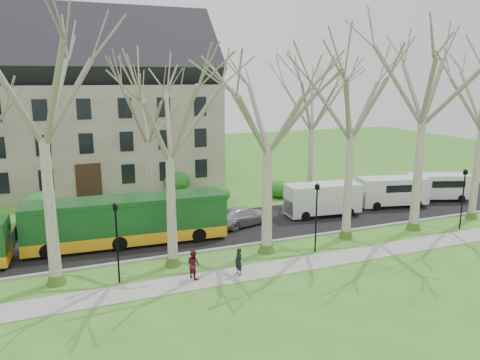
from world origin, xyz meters
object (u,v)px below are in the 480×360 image
object	(u,v)px
pedestrian_a	(239,262)
bus_follow	(127,220)
van_b	(392,192)
van_c	(438,187)
sedan	(242,216)
van_a	(323,200)
pedestrian_b	(194,264)

from	to	relation	value
pedestrian_a	bus_follow	bearing A→B (deg)	-160.10
van_b	van_c	distance (m)	5.11
van_c	pedestrian_a	xyz separation A→B (m)	(-22.26, -8.33, -0.40)
van_b	pedestrian_a	size ratio (longest dim) A/B	3.71
sedan	van_a	world-z (taller)	van_a
van_a	van_c	distance (m)	11.95
bus_follow	pedestrian_b	xyz separation A→B (m)	(2.42, -6.81, -0.79)
van_b	pedestrian_a	bearing A→B (deg)	-141.66
sedan	van_b	distance (m)	13.63
van_a	pedestrian_b	distance (m)	14.82
sedan	pedestrian_b	xyz separation A→B (m)	(-5.95, -7.63, 0.11)
van_b	pedestrian_b	distance (m)	21.03
bus_follow	van_b	world-z (taller)	bus_follow
bus_follow	van_a	size ratio (longest dim) A/B	2.19
van_b	pedestrian_a	distance (m)	19.01
pedestrian_a	sedan	bearing A→B (deg)	142.92
bus_follow	pedestrian_b	bearing A→B (deg)	-66.98
van_c	pedestrian_b	distance (m)	25.89
bus_follow	pedestrian_a	xyz separation A→B (m)	(4.84, -7.32, -0.83)
van_c	pedestrian_b	world-z (taller)	van_c
pedestrian_a	van_c	bearing A→B (deg)	96.95
bus_follow	pedestrian_b	world-z (taller)	bus_follow
van_c	sedan	bearing A→B (deg)	-160.30
van_a	pedestrian_a	size ratio (longest dim) A/B	3.81
van_a	van_b	distance (m)	6.84
van_b	pedestrian_b	bearing A→B (deg)	-145.74
pedestrian_a	pedestrian_b	xyz separation A→B (m)	(-2.41, 0.51, 0.04)
van_c	pedestrian_a	distance (m)	23.77
bus_follow	van_c	world-z (taller)	bus_follow
van_b	bus_follow	bearing A→B (deg)	-164.91
bus_follow	sedan	xyz separation A→B (m)	(8.38, 0.81, -0.90)
van_a	van_c	size ratio (longest dim) A/B	1.09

